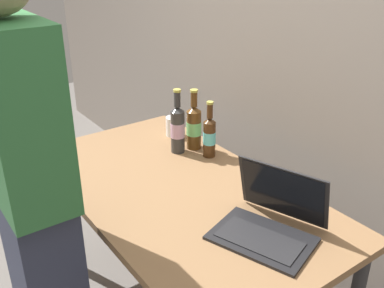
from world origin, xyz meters
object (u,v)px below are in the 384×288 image
beer_bottle_brown (194,126)px  person_figure (32,193)px  beer_bottle_amber (209,136)px  laptop (270,219)px  coffee_mug (174,126)px  beer_bottle_dark (178,128)px

beer_bottle_brown → person_figure: 0.97m
beer_bottle_amber → person_figure: bearing=-78.5°
laptop → beer_bottle_brown: beer_bottle_brown is taller
laptop → beer_bottle_amber: size_ratio=1.51×
person_figure → coffee_mug: size_ratio=14.58×
laptop → beer_bottle_brown: bearing=165.1°
person_figure → beer_bottle_dark: bearing=111.4°
coffee_mug → laptop: bearing=-12.1°
beer_bottle_brown → coffee_mug: 0.20m
beer_bottle_brown → coffee_mug: bearing=179.5°
coffee_mug → person_figure: bearing=-61.2°
beer_bottle_brown → coffee_mug: beer_bottle_brown is taller
beer_bottle_brown → person_figure: bearing=-71.3°
beer_bottle_amber → person_figure: 0.94m
laptop → person_figure: size_ratio=0.25×
beer_bottle_amber → person_figure: size_ratio=0.17×
coffee_mug → beer_bottle_brown: bearing=-0.5°
beer_bottle_dark → beer_bottle_amber: 0.17m
beer_bottle_amber → coffee_mug: bearing=-179.3°
beer_bottle_dark → beer_bottle_amber: beer_bottle_dark is taller
beer_bottle_dark → coffee_mug: 0.22m
beer_bottle_dark → person_figure: 0.88m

